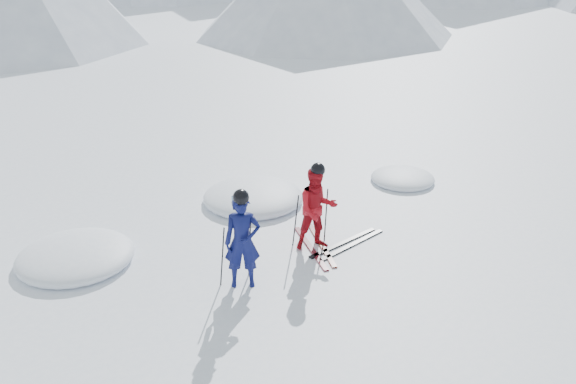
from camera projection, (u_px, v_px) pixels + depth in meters
ground at (368, 238)px, 11.66m from camera, size 160.00×160.00×0.00m
skier_blue at (242, 242)px, 9.83m from camera, size 0.70×0.60×1.62m
skier_red at (317, 209)px, 11.02m from camera, size 0.89×0.77×1.57m
pole_blue_left at (222, 257)px, 9.92m from camera, size 0.11×0.08×1.08m
pole_blue_right at (250, 246)px, 10.25m from camera, size 0.11×0.07×1.08m
pole_red_left at (296, 220)px, 11.18m from camera, size 0.11×0.09×1.04m
pole_red_right at (326, 215)px, 11.38m from camera, size 0.11×0.08×1.04m
ski_worn_left at (311, 248)px, 11.27m from camera, size 0.47×1.68×0.03m
ski_worn_right at (322, 245)px, 11.38m from camera, size 0.58×1.65×0.03m
ski_loose_a at (343, 243)px, 11.45m from camera, size 1.68×0.42×0.03m
ski_loose_b at (352, 245)px, 11.38m from camera, size 1.68×0.48×0.03m
snow_lumps at (218, 218)px, 12.43m from camera, size 9.22×2.82×0.48m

